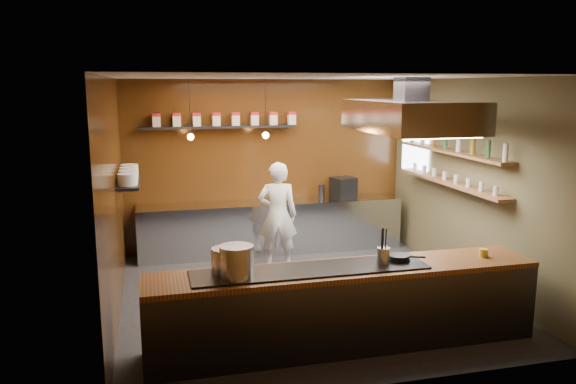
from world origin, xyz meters
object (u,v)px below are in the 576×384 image
object	(u,v)px
stockpot_large	(237,262)
stockpot_small	(226,261)
espresso_machine	(343,188)
chef	(278,215)
extractor_hood	(410,116)

from	to	relation	value
stockpot_large	stockpot_small	bearing A→B (deg)	125.99
stockpot_large	espresso_machine	bearing A→B (deg)	56.68
chef	extractor_hood	bearing A→B (deg)	140.47
extractor_hood	stockpot_small	distance (m)	3.19
stockpot_small	extractor_hood	bearing A→B (deg)	23.89
stockpot_small	chef	distance (m)	3.14
extractor_hood	espresso_machine	xyz separation A→B (m)	(0.01, 2.55, -1.42)
extractor_hood	stockpot_large	size ratio (longest dim) A/B	5.70
extractor_hood	stockpot_large	bearing A→B (deg)	-152.92
stockpot_large	extractor_hood	bearing A→B (deg)	27.08
stockpot_large	chef	distance (m)	3.22
extractor_hood	stockpot_small	bearing A→B (deg)	-156.11
stockpot_small	stockpot_large	bearing A→B (deg)	-54.01
stockpot_small	espresso_machine	xyz separation A→B (m)	(2.62, 3.71, 0.01)
stockpot_large	stockpot_small	world-z (taller)	stockpot_large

